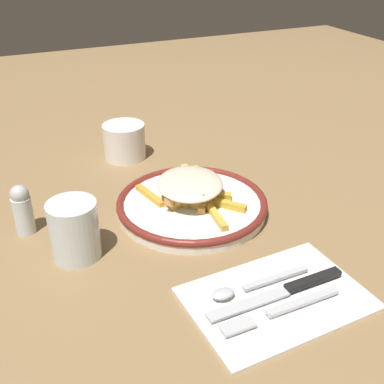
{
  "coord_description": "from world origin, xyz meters",
  "views": [
    {
      "loc": [
        -0.67,
        0.3,
        0.45
      ],
      "look_at": [
        0.0,
        0.0,
        0.04
      ],
      "focal_mm": 45.49,
      "sensor_mm": 36.0,
      "label": 1
    }
  ],
  "objects": [
    {
      "name": "salt_shaker",
      "position": [
        0.05,
        0.27,
        0.04
      ],
      "size": [
        0.03,
        0.03,
        0.09
      ],
      "color": "silver",
      "rests_on": "ground_plane"
    },
    {
      "name": "plate",
      "position": [
        0.0,
        0.0,
        0.01
      ],
      "size": [
        0.26,
        0.26,
        0.03
      ],
      "color": "white",
      "rests_on": "ground_plane"
    },
    {
      "name": "napkin",
      "position": [
        -0.25,
        -0.01,
        0.0
      ],
      "size": [
        0.17,
        0.25,
        0.01
      ],
      "primitive_type": "cube",
      "rotation": [
        0.0,
        0.0,
        0.05
      ],
      "color": "white",
      "rests_on": "ground_plane"
    },
    {
      "name": "fork",
      "position": [
        -0.28,
        0.0,
        0.01
      ],
      "size": [
        0.02,
        0.18,
        0.01
      ],
      "color": "silver",
      "rests_on": "napkin"
    },
    {
      "name": "knife",
      "position": [
        -0.25,
        -0.03,
        0.01
      ],
      "size": [
        0.02,
        0.21,
        0.01
      ],
      "color": "black",
      "rests_on": "napkin"
    },
    {
      "name": "fries_heap",
      "position": [
        0.01,
        -0.0,
        0.04
      ],
      "size": [
        0.2,
        0.15,
        0.04
      ],
      "color": "gold",
      "rests_on": "plate"
    },
    {
      "name": "water_glass",
      "position": [
        -0.04,
        0.21,
        0.05
      ],
      "size": [
        0.07,
        0.07,
        0.09
      ],
      "primitive_type": "cylinder",
      "color": "silver",
      "rests_on": "ground_plane"
    },
    {
      "name": "ground_plane",
      "position": [
        0.0,
        0.0,
        0.0
      ],
      "size": [
        2.6,
        2.6,
        0.0
      ],
      "primitive_type": "plane",
      "color": "olive"
    },
    {
      "name": "coffee_mug",
      "position": [
        0.26,
        0.04,
        0.04
      ],
      "size": [
        0.11,
        0.09,
        0.07
      ],
      "color": "white",
      "rests_on": "ground_plane"
    },
    {
      "name": "spoon",
      "position": [
        -0.23,
        0.02,
        0.01
      ],
      "size": [
        0.02,
        0.15,
        0.01
      ],
      "color": "silver",
      "rests_on": "napkin"
    }
  ]
}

